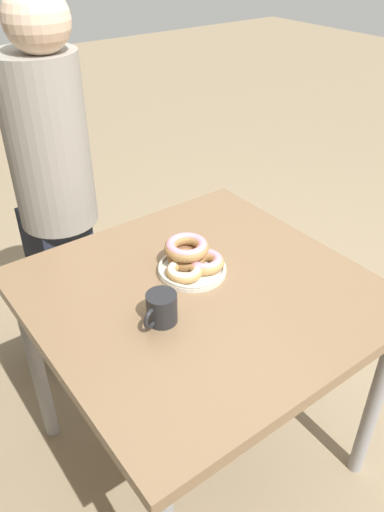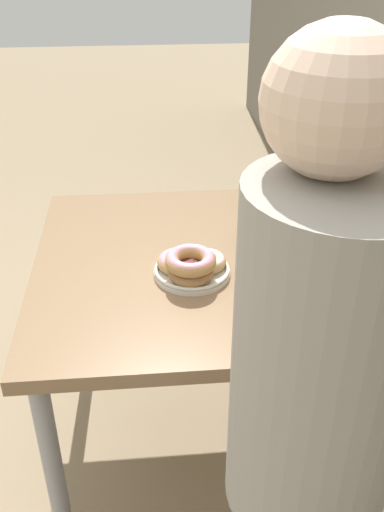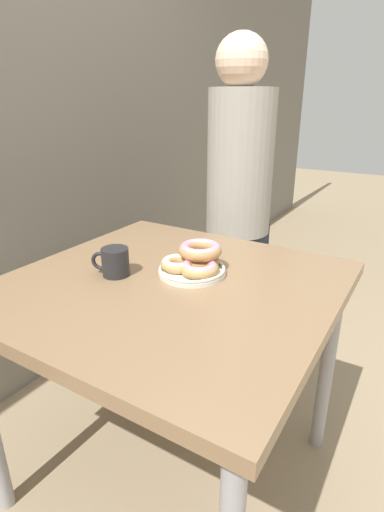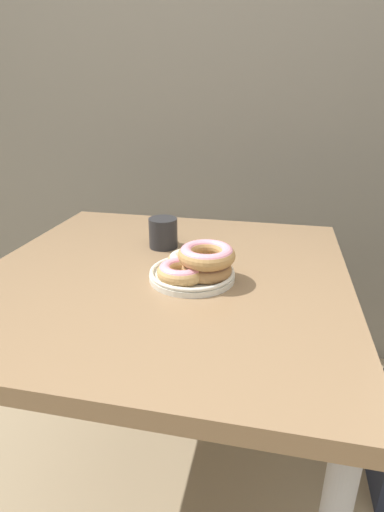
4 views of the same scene
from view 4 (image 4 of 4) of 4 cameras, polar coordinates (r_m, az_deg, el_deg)
The scene contains 4 objects.
wall_back at distance 1.81m, azimuth 4.01°, elevation 25.58°, with size 8.00×0.05×2.60m.
dining_table at distance 1.06m, azimuth -3.96°, elevation -6.43°, with size 0.93×0.94×0.77m.
donut_plate at distance 0.96m, azimuth 0.60°, elevation -1.32°, with size 0.22×0.24×0.09m.
coffee_mug at distance 1.17m, azimuth -4.16°, elevation 3.41°, with size 0.08×0.12×0.09m.
Camera 4 is at (0.27, -0.66, 1.19)m, focal length 28.00 mm.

